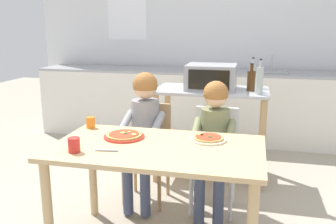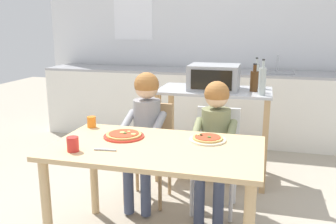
# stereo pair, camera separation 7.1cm
# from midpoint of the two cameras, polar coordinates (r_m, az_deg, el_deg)

# --- Properties ---
(ground_plane) EXTENTS (11.45, 11.45, 0.00)m
(ground_plane) POSITION_cam_midpoint_polar(r_m,az_deg,el_deg) (3.62, 4.08, -10.41)
(ground_plane) COLOR #A89E8C
(back_wall_tiled) EXTENTS (4.93, 0.13, 2.70)m
(back_wall_tiled) POSITION_cam_midpoint_polar(r_m,az_deg,el_deg) (5.07, 8.21, 12.11)
(back_wall_tiled) COLOR silver
(back_wall_tiled) RESTS_ON ground
(kitchen_counter) EXTENTS (4.44, 0.60, 1.09)m
(kitchen_counter) POSITION_cam_midpoint_polar(r_m,az_deg,el_deg) (4.77, 7.31, 1.08)
(kitchen_counter) COLOR silver
(kitchen_counter) RESTS_ON ground
(kitchen_island_cart) EXTENTS (1.04, 0.57, 0.87)m
(kitchen_island_cart) POSITION_cam_midpoint_polar(r_m,az_deg,el_deg) (3.52, 7.69, -1.14)
(kitchen_island_cart) COLOR #B7BABF
(kitchen_island_cart) RESTS_ON ground
(toaster_oven) EXTENTS (0.45, 0.38, 0.23)m
(toaster_oven) POSITION_cam_midpoint_polar(r_m,az_deg,el_deg) (3.44, 7.78, 5.39)
(toaster_oven) COLOR #999BA0
(toaster_oven) RESTS_ON kitchen_island_cart
(bottle_brown_beer) EXTENTS (0.06, 0.06, 0.31)m
(bottle_brown_beer) POSITION_cam_midpoint_polar(r_m,az_deg,el_deg) (3.24, 15.07, 4.70)
(bottle_brown_beer) COLOR #ADB7B2
(bottle_brown_beer) RESTS_ON kitchen_island_cart
(bottle_squat_spirits) EXTENTS (0.07, 0.07, 0.25)m
(bottle_squat_spirits) POSITION_cam_midpoint_polar(r_m,az_deg,el_deg) (3.41, 13.85, 4.80)
(bottle_squat_spirits) COLOR #4C2D14
(bottle_squat_spirits) RESTS_ON kitchen_island_cart
(bottle_dark_olive_oil) EXTENTS (0.06, 0.06, 0.29)m
(bottle_dark_olive_oil) POSITION_cam_midpoint_polar(r_m,az_deg,el_deg) (3.60, 14.08, 5.53)
(bottle_dark_olive_oil) COLOR #ADB7B2
(bottle_dark_olive_oil) RESTS_ON kitchen_island_cart
(dining_table) EXTENTS (1.33, 0.76, 0.72)m
(dining_table) POSITION_cam_midpoint_polar(r_m,az_deg,el_deg) (2.36, -1.02, -7.69)
(dining_table) COLOR tan
(dining_table) RESTS_ON ground
(dining_chair_left) EXTENTS (0.36, 0.36, 0.81)m
(dining_chair_left) POSITION_cam_midpoint_polar(r_m,az_deg,el_deg) (3.09, -2.20, -5.10)
(dining_chair_left) COLOR tan
(dining_chair_left) RESTS_ON ground
(dining_chair_right) EXTENTS (0.36, 0.36, 0.81)m
(dining_chair_right) POSITION_cam_midpoint_polar(r_m,az_deg,el_deg) (2.96, 8.17, -6.13)
(dining_chair_right) COLOR silver
(dining_chair_right) RESTS_ON ground
(child_in_grey_shirt) EXTENTS (0.32, 0.42, 1.08)m
(child_in_grey_shirt) POSITION_cam_midpoint_polar(r_m,az_deg,el_deg) (2.92, -2.90, -1.70)
(child_in_grey_shirt) COLOR #424C6B
(child_in_grey_shirt) RESTS_ON ground
(child_in_olive_shirt) EXTENTS (0.32, 0.42, 1.04)m
(child_in_olive_shirt) POSITION_cam_midpoint_polar(r_m,az_deg,el_deg) (2.79, 8.00, -3.27)
(child_in_olive_shirt) COLOR #424C6B
(child_in_olive_shirt) RESTS_ON ground
(pizza_plate_red_rimmed) EXTENTS (0.28, 0.28, 0.03)m
(pizza_plate_red_rimmed) POSITION_cam_midpoint_polar(r_m,az_deg,el_deg) (2.51, -6.07, -3.61)
(pizza_plate_red_rimmed) COLOR red
(pizza_plate_red_rimmed) RESTS_ON dining_table
(pizza_plate_cream) EXTENTS (0.24, 0.24, 0.03)m
(pizza_plate_cream) POSITION_cam_midpoint_polar(r_m,az_deg,el_deg) (2.44, 7.01, -4.16)
(pizza_plate_cream) COLOR beige
(pizza_plate_cream) RESTS_ON dining_table
(drinking_cup_orange) EXTENTS (0.07, 0.07, 0.08)m
(drinking_cup_orange) POSITION_cam_midpoint_polar(r_m,az_deg,el_deg) (2.77, -11.09, -1.52)
(drinking_cup_orange) COLOR orange
(drinking_cup_orange) RESTS_ON dining_table
(drinking_cup_red) EXTENTS (0.07, 0.07, 0.09)m
(drinking_cup_red) POSITION_cam_midpoint_polar(r_m,az_deg,el_deg) (2.28, -13.72, -4.88)
(drinking_cup_red) COLOR red
(drinking_cup_red) RESTS_ON dining_table
(serving_spoon) EXTENTS (0.14, 0.03, 0.01)m
(serving_spoon) POSITION_cam_midpoint_polar(r_m,az_deg,el_deg) (2.26, -8.85, -5.82)
(serving_spoon) COLOR #B7BABF
(serving_spoon) RESTS_ON dining_table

